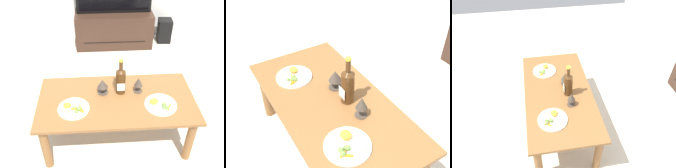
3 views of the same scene
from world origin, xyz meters
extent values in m
plane|color=beige|center=(0.00, 0.00, 0.00)|extent=(6.40, 6.40, 0.00)
cube|color=brown|center=(0.00, 0.00, 0.46)|extent=(1.30, 0.66, 0.03)
cylinder|color=brown|center=(-0.58, -0.26, 0.22)|extent=(0.07, 0.07, 0.44)
cylinder|color=brown|center=(-0.58, 0.26, 0.22)|extent=(0.07, 0.07, 0.44)
cylinder|color=#4C2D14|center=(0.04, 0.09, 0.57)|extent=(0.08, 0.08, 0.21)
cone|color=#4C2D14|center=(0.04, 0.09, 0.69)|extent=(0.08, 0.08, 0.04)
cylinder|color=#4C2D14|center=(0.04, 0.09, 0.74)|extent=(0.03, 0.03, 0.07)
cylinder|color=yellow|center=(0.04, 0.09, 0.79)|extent=(0.03, 0.03, 0.02)
cube|color=silver|center=(0.04, 0.05, 0.55)|extent=(0.07, 0.00, 0.07)
cylinder|color=#473D33|center=(-0.11, 0.09, 0.47)|extent=(0.09, 0.09, 0.01)
cylinder|color=#473D33|center=(-0.11, 0.09, 0.50)|extent=(0.02, 0.02, 0.05)
cone|color=#473D33|center=(-0.11, 0.09, 0.57)|extent=(0.09, 0.09, 0.07)
cylinder|color=#473D33|center=(0.19, 0.09, 0.47)|extent=(0.07, 0.07, 0.01)
cylinder|color=#473D33|center=(0.19, 0.09, 0.50)|extent=(0.02, 0.02, 0.05)
cone|color=#473D33|center=(0.19, 0.09, 0.57)|extent=(0.07, 0.07, 0.08)
cylinder|color=white|center=(-0.35, -0.10, 0.48)|extent=(0.25, 0.25, 0.01)
torus|color=white|center=(-0.35, -0.10, 0.48)|extent=(0.25, 0.25, 0.01)
ellipsoid|color=orange|center=(-0.40, -0.08, 0.50)|extent=(0.07, 0.06, 0.04)
cube|color=beige|center=(-0.30, -0.06, 0.49)|extent=(0.06, 0.05, 0.02)
cylinder|color=orange|center=(-0.28, -0.14, 0.49)|extent=(0.04, 0.04, 0.01)
cylinder|color=orange|center=(-0.28, -0.13, 0.49)|extent=(0.03, 0.05, 0.01)
cylinder|color=orange|center=(-0.31, -0.12, 0.49)|extent=(0.04, 0.03, 0.01)
cylinder|color=orange|center=(-0.30, -0.13, 0.49)|extent=(0.04, 0.04, 0.01)
cylinder|color=orange|center=(-0.34, -0.12, 0.49)|extent=(0.05, 0.02, 0.01)
cylinder|color=orange|center=(-0.34, -0.11, 0.49)|extent=(0.03, 0.04, 0.01)
sphere|color=olive|center=(-0.33, -0.11, 0.50)|extent=(0.03, 0.03, 0.03)
sphere|color=olive|center=(-0.30, -0.13, 0.50)|extent=(0.03, 0.03, 0.03)
sphere|color=olive|center=(-0.29, -0.11, 0.50)|extent=(0.03, 0.03, 0.03)
sphere|color=olive|center=(-0.30, -0.12, 0.49)|extent=(0.03, 0.03, 0.03)
sphere|color=olive|center=(-0.32, -0.15, 0.49)|extent=(0.02, 0.02, 0.02)
cylinder|color=white|center=(0.35, -0.10, 0.48)|extent=(0.26, 0.26, 0.01)
torus|color=white|center=(0.35, -0.10, 0.48)|extent=(0.26, 0.26, 0.01)
ellipsoid|color=orange|center=(0.30, -0.08, 0.50)|extent=(0.07, 0.06, 0.04)
cube|color=beige|center=(0.39, -0.05, 0.49)|extent=(0.07, 0.06, 0.02)
cylinder|color=orange|center=(0.39, -0.15, 0.49)|extent=(0.03, 0.05, 0.01)
cylinder|color=orange|center=(0.40, -0.14, 0.49)|extent=(0.04, 0.04, 0.01)
cylinder|color=orange|center=(0.41, -0.13, 0.49)|extent=(0.04, 0.04, 0.01)
sphere|color=olive|center=(0.38, -0.16, 0.49)|extent=(0.03, 0.03, 0.03)
sphere|color=olive|center=(0.36, -0.12, 0.50)|extent=(0.03, 0.03, 0.03)
sphere|color=olive|center=(0.36, -0.15, 0.50)|extent=(0.03, 0.03, 0.03)
sphere|color=olive|center=(0.37, -0.12, 0.50)|extent=(0.03, 0.03, 0.03)
sphere|color=olive|center=(0.39, -0.15, 0.50)|extent=(0.03, 0.03, 0.03)
camera|label=1|loc=(-0.14, -1.59, 1.87)|focal=41.20mm
camera|label=2|loc=(1.13, -0.63, 1.68)|focal=45.16mm
camera|label=3|loc=(1.57, -0.21, 1.96)|focal=35.34mm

